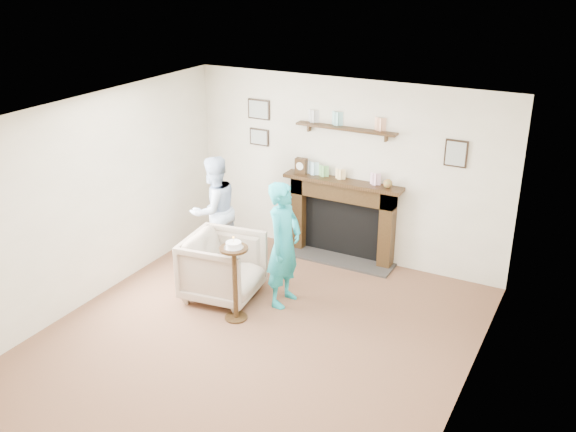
% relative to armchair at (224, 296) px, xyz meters
% --- Properties ---
extents(ground, '(5.00, 5.00, 0.00)m').
position_rel_armchair_xyz_m(ground, '(0.84, -0.69, 0.00)').
color(ground, brown).
rests_on(ground, ground).
extents(room_shell, '(4.54, 5.02, 2.52)m').
position_rel_armchair_xyz_m(room_shell, '(0.84, 0.00, 1.62)').
color(room_shell, beige).
rests_on(room_shell, ground).
extents(armchair, '(0.98, 0.96, 0.80)m').
position_rel_armchair_xyz_m(armchair, '(0.00, 0.00, 0.00)').
color(armchair, tan).
rests_on(armchair, ground).
extents(man, '(0.78, 0.88, 1.50)m').
position_rel_armchair_xyz_m(man, '(-0.66, 0.81, 0.00)').
color(man, '#A4BACD').
rests_on(man, ground).
extents(woman, '(0.38, 0.57, 1.55)m').
position_rel_armchair_xyz_m(woman, '(0.73, 0.22, 0.00)').
color(woman, teal).
rests_on(woman, ground).
extents(pedestal_table, '(0.33, 0.33, 1.05)m').
position_rel_armchair_xyz_m(pedestal_table, '(0.42, -0.39, 0.65)').
color(pedestal_table, black).
rests_on(pedestal_table, ground).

